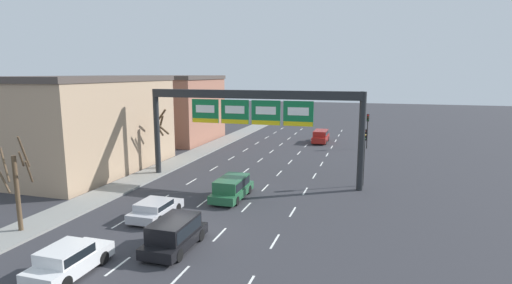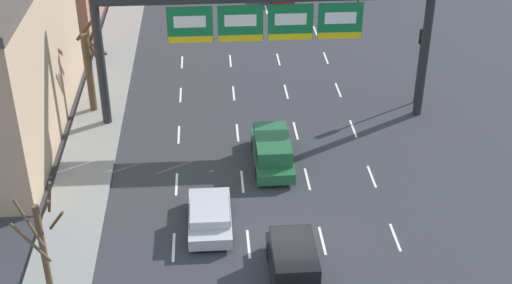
# 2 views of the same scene
# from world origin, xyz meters

# --- Properties ---
(ground_plane) EXTENTS (220.00, 220.00, 0.00)m
(ground_plane) POSITION_xyz_m (0.00, 0.00, 0.00)
(ground_plane) COLOR #333338
(sidewalk_left) EXTENTS (2.80, 110.00, 0.15)m
(sidewalk_left) POSITION_xyz_m (-9.65, 0.00, 0.07)
(sidewalk_left) COLOR gray
(sidewalk_left) RESTS_ON ground_plane
(lane_dashes) EXTENTS (10.02, 67.00, 0.01)m
(lane_dashes) POSITION_xyz_m (-0.00, 13.50, 0.00)
(lane_dashes) COLOR white
(lane_dashes) RESTS_ON ground_plane
(sign_gantry) EXTENTS (18.61, 0.70, 7.85)m
(sign_gantry) POSITION_xyz_m (0.00, 12.53, 6.22)
(sign_gantry) COLOR #232628
(sign_gantry) RESTS_ON ground_plane
(car_silver) EXTENTS (1.97, 4.06, 1.19)m
(car_silver) POSITION_xyz_m (-3.32, 2.33, 0.65)
(car_silver) COLOR #B7B7BC
(car_silver) RESTS_ON ground_plane
(suv_black) EXTENTS (1.97, 4.36, 1.65)m
(suv_black) POSITION_xyz_m (0.06, -1.42, 0.92)
(suv_black) COLOR black
(suv_black) RESTS_ON ground_plane
(suv_green) EXTENTS (1.95, 4.88, 1.60)m
(suv_green) POSITION_xyz_m (0.00, 7.62, 0.90)
(suv_green) COLOR #235B38
(suv_green) RESTS_ON ground_plane
(traffic_light_mid_block) EXTENTS (0.30, 0.35, 4.74)m
(traffic_light_mid_block) POSITION_xyz_m (9.27, 13.97, 3.38)
(traffic_light_mid_block) COLOR black
(traffic_light_mid_block) RESTS_ON ground_plane
(tree_bare_closest) EXTENTS (1.98, 1.99, 5.67)m
(tree_bare_closest) POSITION_xyz_m (-9.60, -2.05, 2.90)
(tree_bare_closest) COLOR brown
(tree_bare_closest) RESTS_ON sidewalk_left
(tree_bare_second) EXTENTS (1.76, 1.91, 5.71)m
(tree_bare_second) POSITION_xyz_m (-9.94, 14.24, 2.96)
(tree_bare_second) COLOR brown
(tree_bare_second) RESTS_ON sidewalk_left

